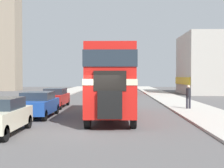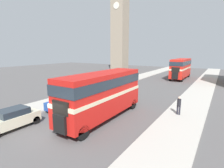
{
  "view_description": "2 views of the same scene",
  "coord_description": "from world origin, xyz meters",
  "views": [
    {
      "loc": [
        1.18,
        -13.94,
        2.44
      ],
      "look_at": [
        0.82,
        4.51,
        1.99
      ],
      "focal_mm": 50.0,
      "sensor_mm": 36.0,
      "label": 1
    },
    {
      "loc": [
        9.36,
        -7.35,
        5.8
      ],
      "look_at": [
        0.0,
        7.26,
        2.55
      ],
      "focal_mm": 28.0,
      "sensor_mm": 36.0,
      "label": 2
    }
  ],
  "objects": [
    {
      "name": "double_decker_bus",
      "position": [
        0.82,
        4.49,
        2.4
      ],
      "size": [
        2.45,
        9.59,
        4.02
      ],
      "color": "red",
      "rests_on": "ground_plane"
    },
    {
      "name": "bus_distant",
      "position": [
        1.66,
        31.87,
        2.52
      ],
      "size": [
        2.52,
        9.8,
        4.24
      ],
      "color": "red",
      "rests_on": "ground_plane"
    },
    {
      "name": "car_parked_mid",
      "position": [
        -3.65,
        4.6,
        0.78
      ],
      "size": [
        1.85,
        4.23,
        1.51
      ],
      "color": "#1E479E",
      "rests_on": "ground_plane"
    },
    {
      "name": "car_parked_near",
      "position": [
        -3.78,
        -0.92,
        0.78
      ],
      "size": [
        1.65,
        3.96,
        1.53
      ],
      "color": "beige",
      "rests_on": "ground_plane"
    },
    {
      "name": "pedestrian_walking",
      "position": [
        6.28,
        8.7,
        1.08
      ],
      "size": [
        0.34,
        0.34,
        1.7
      ],
      "color": "#282833",
      "rests_on": "sidewalk_right"
    },
    {
      "name": "car_parked_far",
      "position": [
        -3.8,
        10.57,
        0.78
      ],
      "size": [
        1.66,
        4.42,
        1.51
      ],
      "color": "red",
      "rests_on": "ground_plane"
    },
    {
      "name": "ground_plane",
      "position": [
        0.0,
        0.0,
        0.0
      ],
      "size": [
        120.0,
        120.0,
        0.0
      ],
      "primitive_type": "plane",
      "color": "#565454"
    },
    {
      "name": "church_tower",
      "position": [
        -18.12,
        39.89,
        15.72
      ],
      "size": [
        4.3,
        4.3,
        30.84
      ],
      "color": "gray",
      "rests_on": "ground_plane"
    }
  ]
}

